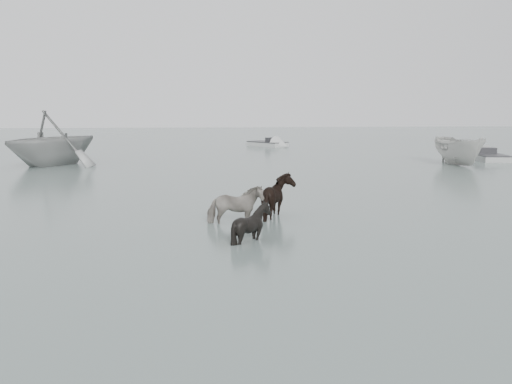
{
  "coord_description": "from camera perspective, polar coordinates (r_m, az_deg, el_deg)",
  "views": [
    {
      "loc": [
        -1.69,
        -14.86,
        3.52
      ],
      "look_at": [
        -0.26,
        1.21,
        1.0
      ],
      "focal_mm": 40.0,
      "sensor_mm": 36.0,
      "label": 1
    }
  ],
  "objects": [
    {
      "name": "boat_small",
      "position": [
        34.73,
        19.66,
        4.05
      ],
      "size": [
        1.93,
        4.78,
        1.82
      ],
      "primitive_type": "imported",
      "rotation": [
        0.0,
        0.0,
        0.03
      ],
      "color": "#BABAB5",
      "rests_on": "ground"
    },
    {
      "name": "rowboat_trail",
      "position": [
        34.68,
        -19.69,
        5.23
      ],
      "size": [
        7.93,
        8.12,
        3.25
      ],
      "primitive_type": "imported",
      "rotation": [
        0.0,
        0.0,
        2.52
      ],
      "color": "gray",
      "rests_on": "ground"
    },
    {
      "name": "skiff_mid",
      "position": [
        47.33,
        1.13,
        5.06
      ],
      "size": [
        4.14,
        4.57,
        0.75
      ],
      "primitive_type": null,
      "rotation": [
        0.0,
        0.0,
        -0.89
      ],
      "color": "#A2A4A2",
      "rests_on": "ground"
    },
    {
      "name": "pony_black",
      "position": [
        14.69,
        -0.45,
        -2.38
      ],
      "size": [
        1.21,
        1.09,
        1.3
      ],
      "primitive_type": "imported",
      "rotation": [
        0.0,
        0.0,
        1.6
      ],
      "color": "black",
      "rests_on": "ground"
    },
    {
      "name": "pony_pinto",
      "position": [
        16.75,
        -2.11,
        -0.84
      ],
      "size": [
        1.68,
        0.83,
        1.39
      ],
      "primitive_type": "imported",
      "rotation": [
        0.0,
        0.0,
        1.62
      ],
      "color": "black",
      "rests_on": "ground"
    },
    {
      "name": "skiff_port",
      "position": [
        38.37,
        22.32,
        3.51
      ],
      "size": [
        2.11,
        4.5,
        0.75
      ],
      "primitive_type": null,
      "rotation": [
        0.0,
        0.0,
        1.45
      ],
      "color": "#989A98",
      "rests_on": "ground"
    },
    {
      "name": "pony_dark",
      "position": [
        17.71,
        2.36,
        -0.05
      ],
      "size": [
        1.38,
        1.59,
        1.55
      ],
      "primitive_type": "imported",
      "rotation": [
        0.0,
        0.0,
        1.62
      ],
      "color": "black",
      "rests_on": "ground"
    },
    {
      "name": "ground",
      "position": [
        15.36,
        1.36,
        -4.37
      ],
      "size": [
        140.0,
        140.0,
        0.0
      ],
      "primitive_type": "plane",
      "color": "#4C5A54",
      "rests_on": "ground"
    }
  ]
}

